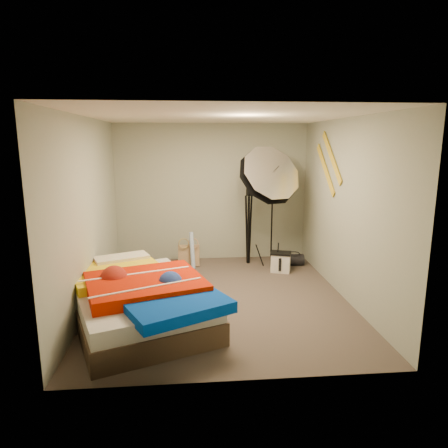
{
  "coord_description": "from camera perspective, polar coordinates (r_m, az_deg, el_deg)",
  "views": [
    {
      "loc": [
        -0.43,
        -5.31,
        2.19
      ],
      "look_at": [
        0.1,
        0.6,
        0.95
      ],
      "focal_mm": 32.0,
      "sensor_mm": 36.0,
      "label": 1
    }
  ],
  "objects": [
    {
      "name": "ceiling",
      "position": [
        5.34,
        -0.51,
        15.13
      ],
      "size": [
        4.0,
        4.0,
        0.0
      ],
      "primitive_type": "plane",
      "rotation": [
        3.14,
        0.0,
        0.0
      ],
      "color": "silver",
      "rests_on": "wall_back"
    },
    {
      "name": "duffel_bag",
      "position": [
        7.28,
        9.96,
        -5.05
      ],
      "size": [
        0.34,
        0.21,
        0.2
      ],
      "primitive_type": "cylinder",
      "rotation": [
        0.0,
        1.57,
        -0.02
      ],
      "color": "black",
      "rests_on": "floor"
    },
    {
      "name": "floor",
      "position": [
        5.76,
        -0.47,
        -10.54
      ],
      "size": [
        4.0,
        4.0,
        0.0
      ],
      "primitive_type": "plane",
      "color": "#52463F",
      "rests_on": "ground"
    },
    {
      "name": "tote_bag",
      "position": [
        7.16,
        -5.03,
        -4.49
      ],
      "size": [
        0.38,
        0.19,
        0.39
      ],
      "primitive_type": "cube",
      "rotation": [
        -0.14,
        0.0,
        -0.06
      ],
      "color": "tan",
      "rests_on": "floor"
    },
    {
      "name": "wall_front",
      "position": [
        3.47,
        2.19,
        -3.91
      ],
      "size": [
        3.5,
        0.0,
        3.5
      ],
      "primitive_type": "plane",
      "rotation": [
        -1.57,
        0.0,
        0.0
      ],
      "color": "#989C8B",
      "rests_on": "floor"
    },
    {
      "name": "wrapping_roll",
      "position": [
        7.0,
        -4.56,
        -3.75
      ],
      "size": [
        0.12,
        0.2,
        0.64
      ],
      "primitive_type": "cylinder",
      "rotation": [
        -0.17,
        0.0,
        0.28
      ],
      "color": "#5383CF",
      "rests_on": "floor"
    },
    {
      "name": "wall_right",
      "position": [
        5.82,
        16.97,
        1.99
      ],
      "size": [
        0.0,
        4.0,
        4.0
      ],
      "primitive_type": "plane",
      "rotation": [
        1.57,
        0.0,
        -1.57
      ],
      "color": "#989C8B",
      "rests_on": "floor"
    },
    {
      "name": "wall_stripe_lower",
      "position": [
        6.54,
        14.29,
        7.58
      ],
      "size": [
        0.02,
        0.91,
        0.78
      ],
      "primitive_type": "cube",
      "rotation": [
        0.7,
        0.0,
        0.0
      ],
      "color": "gold",
      "rests_on": "wall_right"
    },
    {
      "name": "camera_tripod",
      "position": [
        7.15,
        3.54,
        0.44
      ],
      "size": [
        0.1,
        0.1,
        1.37
      ],
      "color": "black",
      "rests_on": "floor"
    },
    {
      "name": "bed",
      "position": [
        5.05,
        -12.05,
        -10.35
      ],
      "size": [
        2.17,
        2.48,
        0.61
      ],
      "color": "#483627",
      "rests_on": "floor"
    },
    {
      "name": "camera_case",
      "position": [
        6.89,
        8.09,
        -5.49
      ],
      "size": [
        0.37,
        0.31,
        0.32
      ],
      "primitive_type": "cube",
      "rotation": [
        0.0,
        0.0,
        -0.32
      ],
      "color": "silver",
      "rests_on": "floor"
    },
    {
      "name": "wall_left",
      "position": [
        5.55,
        -18.8,
        1.43
      ],
      "size": [
        0.0,
        4.0,
        4.0
      ],
      "primitive_type": "plane",
      "rotation": [
        1.57,
        0.0,
        1.57
      ],
      "color": "#989C8B",
      "rests_on": "floor"
    },
    {
      "name": "wall_back",
      "position": [
        7.38,
        -1.75,
        4.48
      ],
      "size": [
        3.5,
        0.0,
        3.5
      ],
      "primitive_type": "plane",
      "rotation": [
        1.57,
        0.0,
        0.0
      ],
      "color": "#989C8B",
      "rests_on": "floor"
    },
    {
      "name": "wall_stripe_upper",
      "position": [
        6.3,
        15.14,
        9.21
      ],
      "size": [
        0.02,
        0.91,
        0.78
      ],
      "primitive_type": "cube",
      "rotation": [
        0.7,
        0.0,
        0.0
      ],
      "color": "gold",
      "rests_on": "wall_right"
    },
    {
      "name": "photo_umbrella",
      "position": [
        6.71,
        6.24,
        6.67
      ],
      "size": [
        1.18,
        1.04,
        2.23
      ],
      "color": "black",
      "rests_on": "floor"
    }
  ]
}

